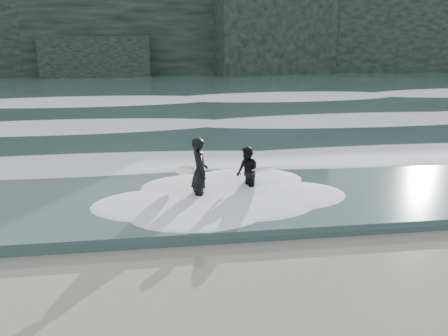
% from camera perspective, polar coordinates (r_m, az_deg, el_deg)
% --- Properties ---
extents(ground, '(120.00, 120.00, 0.00)m').
position_cam_1_polar(ground, '(9.51, 12.18, -15.47)').
color(ground, '#76635A').
rests_on(ground, ground).
extents(sea, '(90.00, 52.00, 0.30)m').
position_cam_1_polar(sea, '(36.99, -3.58, 8.52)').
color(sea, '#2E4A49').
rests_on(sea, ground).
extents(headland, '(70.00, 9.00, 10.00)m').
position_cam_1_polar(headland, '(53.64, -5.29, 15.98)').
color(headland, black).
rests_on(headland, ground).
extents(foam_near, '(60.00, 3.20, 0.20)m').
position_cam_1_polar(foam_near, '(17.43, 2.06, 0.96)').
color(foam_near, white).
rests_on(foam_near, sea).
extents(foam_mid, '(60.00, 4.00, 0.24)m').
position_cam_1_polar(foam_mid, '(24.17, -0.93, 5.25)').
color(foam_mid, white).
rests_on(foam_mid, sea).
extents(foam_far, '(60.00, 4.80, 0.30)m').
position_cam_1_polar(foam_far, '(33.00, -2.99, 8.16)').
color(foam_far, white).
rests_on(foam_far, sea).
extents(surfer_left, '(1.00, 1.90, 1.96)m').
position_cam_1_polar(surfer_left, '(13.91, -3.03, -0.43)').
color(surfer_left, black).
rests_on(surfer_left, ground).
extents(surfer_right, '(1.13, 2.27, 1.53)m').
position_cam_1_polar(surfer_right, '(14.62, 3.01, -0.47)').
color(surfer_right, black).
rests_on(surfer_right, ground).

